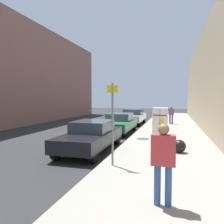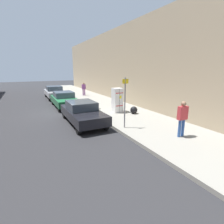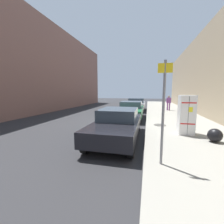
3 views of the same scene
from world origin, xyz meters
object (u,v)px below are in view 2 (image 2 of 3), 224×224
at_px(parked_sedan_green, 64,99).
at_px(trash_bag, 134,110).
at_px(discarded_refrigerator, 117,100).
at_px(parked_sedan_dark, 82,112).
at_px(pedestrian_standing_near, 84,88).
at_px(street_sign_post, 125,100).
at_px(parked_sedan_silver, 55,92).
at_px(pedestrian_walking_far, 182,116).

bearing_deg(parked_sedan_green, trash_bag, 125.73).
height_order(discarded_refrigerator, parked_sedan_dark, discarded_refrigerator).
xyz_separation_m(pedestrian_standing_near, parked_sedan_dark, (3.48, 10.60, -0.35)).
bearing_deg(pedestrian_standing_near, street_sign_post, -46.64).
xyz_separation_m(discarded_refrigerator, parked_sedan_green, (3.06, -4.42, -0.37)).
distance_m(pedestrian_standing_near, parked_sedan_green, 6.23).
height_order(discarded_refrigerator, parked_sedan_silver, discarded_refrigerator).
xyz_separation_m(pedestrian_walking_far, parked_sedan_green, (3.45, -10.23, -0.47)).
xyz_separation_m(pedestrian_standing_near, parked_sedan_green, (3.48, 5.15, -0.35)).
relative_size(parked_sedan_silver, parked_sedan_green, 1.04).
xyz_separation_m(trash_bag, parked_sedan_dark, (3.90, 0.02, 0.27)).
height_order(pedestrian_standing_near, parked_sedan_green, pedestrian_standing_near).
bearing_deg(parked_sedan_green, parked_sedan_silver, -90.00).
xyz_separation_m(street_sign_post, trash_bag, (-2.22, -2.41, -1.27)).
xyz_separation_m(trash_bag, parked_sedan_green, (3.90, -5.43, 0.27)).
distance_m(parked_sedan_silver, parked_sedan_green, 5.49).
bearing_deg(parked_sedan_green, pedestrian_standing_near, -124.04).
height_order(street_sign_post, pedestrian_walking_far, street_sign_post).
height_order(parked_sedan_green, parked_sedan_dark, parked_sedan_green).
distance_m(street_sign_post, pedestrian_walking_far, 3.01).
bearing_deg(street_sign_post, trash_bag, -132.62).
bearing_deg(trash_bag, parked_sedan_silver, -70.32).
xyz_separation_m(discarded_refrigerator, trash_bag, (-0.85, 1.01, -0.64)).
height_order(pedestrian_walking_far, parked_sedan_green, pedestrian_walking_far).
height_order(discarded_refrigerator, trash_bag, discarded_refrigerator).
bearing_deg(parked_sedan_green, parked_sedan_dark, 90.00).
bearing_deg(parked_sedan_dark, parked_sedan_silver, -90.00).
height_order(street_sign_post, pedestrian_standing_near, street_sign_post).
distance_m(pedestrian_standing_near, parked_sedan_dark, 11.16).
distance_m(discarded_refrigerator, street_sign_post, 3.74).
xyz_separation_m(trash_bag, pedestrian_standing_near, (0.43, -10.58, 0.63)).
bearing_deg(pedestrian_standing_near, trash_bag, -36.48).
relative_size(discarded_refrigerator, pedestrian_walking_far, 1.05).
bearing_deg(parked_sedan_dark, street_sign_post, 125.23).
xyz_separation_m(pedestrian_walking_far, parked_sedan_silver, (3.45, -15.72, -0.43)).
distance_m(pedestrian_walking_far, pedestrian_standing_near, 15.38).
bearing_deg(discarded_refrigerator, parked_sedan_dark, 18.61).
xyz_separation_m(street_sign_post, pedestrian_standing_near, (-1.79, -12.99, -0.64)).
bearing_deg(trash_bag, street_sign_post, 47.38).
bearing_deg(trash_bag, discarded_refrigerator, -50.01).
bearing_deg(parked_sedan_dark, pedestrian_standing_near, -108.17).
bearing_deg(street_sign_post, pedestrian_walking_far, 126.37).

